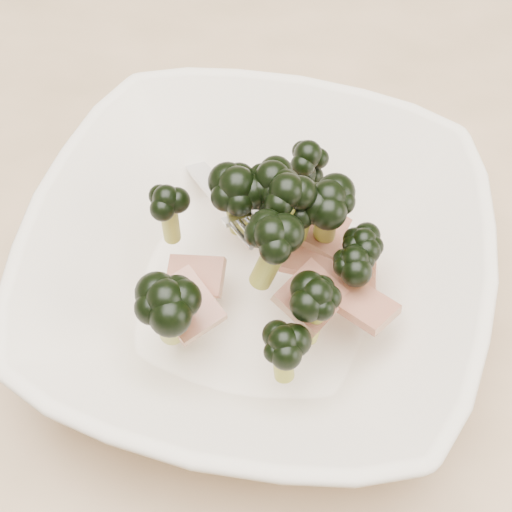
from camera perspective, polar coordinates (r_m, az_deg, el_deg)
ground at (r=1.24m, az=-2.88°, el=-19.36°), size 4.00×4.00×0.00m
dining_table at (r=0.63m, az=-5.38°, el=-4.42°), size 1.20×0.80×0.75m
broccoli_dish at (r=0.48m, az=0.12°, el=-0.50°), size 0.36×0.36×0.13m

